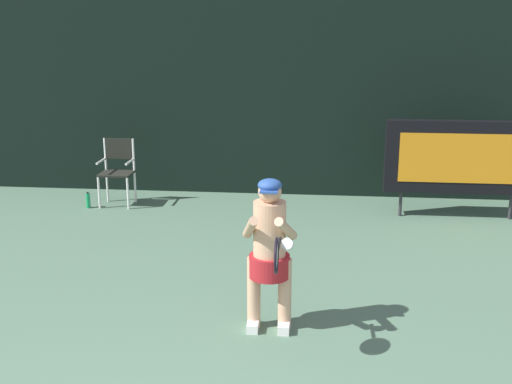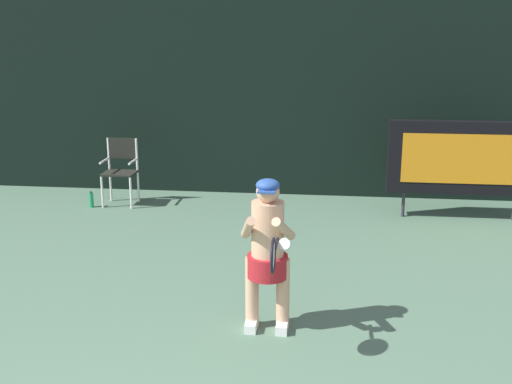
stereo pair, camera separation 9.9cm
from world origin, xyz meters
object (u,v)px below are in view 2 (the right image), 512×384
(umpire_chair, at_px, (121,167))
(tennis_racket, at_px, (273,255))
(scoreboard, at_px, (462,158))
(water_bottle, at_px, (91,200))
(tennis_player, at_px, (268,249))

(umpire_chair, distance_m, tennis_racket, 5.60)
(scoreboard, distance_m, umpire_chair, 5.39)
(scoreboard, height_order, umpire_chair, scoreboard)
(water_bottle, bearing_deg, tennis_player, -49.71)
(umpire_chair, distance_m, tennis_player, 5.01)
(water_bottle, distance_m, tennis_player, 5.10)
(water_bottle, distance_m, tennis_racket, 5.67)
(umpire_chair, xyz_separation_m, tennis_racket, (2.95, -4.74, 0.38))
(water_bottle, bearing_deg, scoreboard, 0.77)
(tennis_player, height_order, tennis_racket, tennis_player)
(tennis_racket, bearing_deg, tennis_player, 90.80)
(umpire_chair, xyz_separation_m, water_bottle, (-0.43, -0.28, -0.50))
(umpire_chair, height_order, water_bottle, umpire_chair)
(water_bottle, bearing_deg, tennis_racket, -52.92)
(scoreboard, xyz_separation_m, tennis_racket, (-2.43, -4.54, 0.05))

